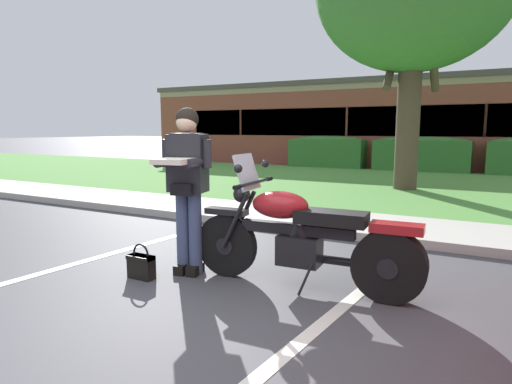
{
  "coord_description": "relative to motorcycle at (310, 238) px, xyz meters",
  "views": [
    {
      "loc": [
        2.02,
        -2.35,
        1.49
      ],
      "look_at": [
        -0.08,
        1.54,
        0.85
      ],
      "focal_mm": 30.5,
      "sensor_mm": 36.0,
      "label": 1
    }
  ],
  "objects": [
    {
      "name": "handbag",
      "position": [
        -1.59,
        -0.54,
        -0.34
      ],
      "size": [
        0.28,
        0.13,
        0.36
      ],
      "color": "black",
      "rests_on": "ground"
    },
    {
      "name": "ground_plane",
      "position": [
        -0.59,
        -1.35,
        -0.49
      ],
      "size": [
        140.0,
        140.0,
        0.0
      ],
      "primitive_type": "plane",
      "color": "#424247"
    },
    {
      "name": "brick_building",
      "position": [
        1.18,
        18.32,
        1.23
      ],
      "size": [
        28.19,
        11.03,
        3.44
      ],
      "color": "brown",
      "rests_on": "ground"
    },
    {
      "name": "concrete_walk",
      "position": [
        -0.59,
        2.89,
        -0.45
      ],
      "size": [
        60.0,
        1.5,
        0.08
      ],
      "primitive_type": "cube",
      "color": "#B7B2A8",
      "rests_on": "ground"
    },
    {
      "name": "hedge_left",
      "position": [
        -4.14,
        12.31,
        0.16
      ],
      "size": [
        2.85,
        0.9,
        1.24
      ],
      "color": "#336B2D",
      "rests_on": "ground"
    },
    {
      "name": "hedge_center_left",
      "position": [
        -0.72,
        12.31,
        0.16
      ],
      "size": [
        3.18,
        0.9,
        1.24
      ],
      "color": "#336B2D",
      "rests_on": "ground"
    },
    {
      "name": "curb_strip",
      "position": [
        -0.59,
        2.04,
        -0.43
      ],
      "size": [
        60.0,
        0.2,
        0.12
      ],
      "primitive_type": "cube",
      "color": "#B7B2A8",
      "rests_on": "ground"
    },
    {
      "name": "stall_stripe_1",
      "position": [
        0.32,
        -1.15,
        -0.49
      ],
      "size": [
        0.57,
        4.39,
        0.01
      ],
      "primitive_type": "cube",
      "rotation": [
        0.0,
        0.0,
        -0.1
      ],
      "color": "silver",
      "rests_on": "ground"
    },
    {
      "name": "motorcycle",
      "position": [
        0.0,
        0.0,
        0.0
      ],
      "size": [
        2.24,
        0.82,
        1.26
      ],
      "color": "black",
      "rests_on": "ground"
    },
    {
      "name": "grass_lawn",
      "position": [
        -0.59,
        7.9,
        -0.46
      ],
      "size": [
        60.0,
        8.53,
        0.06
      ],
      "primitive_type": "cube",
      "color": "#518E3D",
      "rests_on": "ground"
    },
    {
      "name": "stall_stripe_0",
      "position": [
        -2.63,
        -1.15,
        -0.49
      ],
      "size": [
        0.57,
        4.39,
        0.01
      ],
      "primitive_type": "cube",
      "rotation": [
        0.0,
        0.0,
        -0.1
      ],
      "color": "silver",
      "rests_on": "ground"
    },
    {
      "name": "rider_person",
      "position": [
        -1.26,
        -0.19,
        0.52
      ],
      "size": [
        0.53,
        0.63,
        1.7
      ],
      "color": "black",
      "rests_on": "ground"
    }
  ]
}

